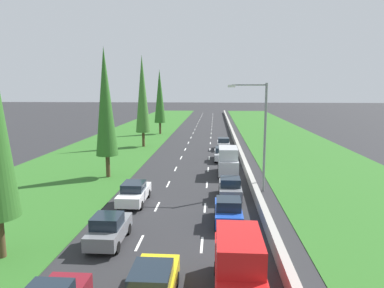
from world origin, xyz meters
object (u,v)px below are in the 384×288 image
Objects in this scene: grey_hatchback_left_lane at (109,229)px; poplar_tree_fourth at (160,96)px; red_van_right_lane at (238,265)px; blue_hatchback_right_lane at (228,211)px; grey_hatchback_right_lane at (230,188)px; poplar_tree_third at (142,94)px; silver_sedan_right_lane at (222,154)px; silver_hatchback_right_lane at (223,144)px; silver_van_right_lane at (228,161)px; street_light_mast at (261,130)px; white_sedan_left_lane at (134,193)px; poplar_tree_second at (105,102)px; yellow_sedan_centre_lane at (152,287)px.

poplar_tree_fourth is (-4.48, 46.42, 6.26)m from grey_hatchback_left_lane.
blue_hatchback_right_lane is at bearing 90.74° from red_van_right_lane.
poplar_tree_third is (-11.77, 23.56, 6.87)m from grey_hatchback_right_lane.
silver_hatchback_right_lane is at bearing 87.22° from silver_sedan_right_lane.
silver_van_right_lane is 17.49m from grey_hatchback_left_lane.
poplar_tree_third is 1.48× the size of street_light_mast.
silver_hatchback_right_lane is at bearing 89.99° from grey_hatchback_right_lane.
grey_hatchback_left_lane is (-7.07, -8.48, 0.00)m from grey_hatchback_right_lane.
white_sedan_left_lane is 10.75m from poplar_tree_second.
poplar_tree_fourth reaches higher than street_light_mast.
blue_hatchback_right_lane is at bearing -111.56° from street_light_mast.
poplar_tree_second is (-11.66, -1.71, 5.87)m from silver_van_right_lane.
grey_hatchback_right_lane is at bearing -88.59° from silver_sedan_right_lane.
silver_sedan_right_lane is (-0.45, 6.98, -0.59)m from silver_van_right_lane.
poplar_tree_second is at bearing 121.05° from red_van_right_lane.
street_light_mast is at bearing 79.63° from red_van_right_lane.
poplar_tree_third is at bearing -90.89° from poplar_tree_fourth.
street_light_mast is (6.20, 15.90, 4.42)m from yellow_sedan_centre_lane.
red_van_right_lane is 1.26× the size of grey_hatchback_left_lane.
silver_hatchback_right_lane is 20.82m from poplar_tree_second.
poplar_tree_fourth is at bearing 95.51° from grey_hatchback_left_lane.
poplar_tree_third reaches higher than yellow_sedan_centre_lane.
grey_hatchback_right_lane is at bearing -90.77° from silver_van_right_lane.
yellow_sedan_centre_lane is at bearing -104.83° from grey_hatchback_right_lane.
silver_hatchback_right_lane is 20.78m from poplar_tree_fourth.
silver_hatchback_right_lane is (0.34, 27.05, 0.00)m from blue_hatchback_right_lane.
blue_hatchback_right_lane is 0.31× the size of poplar_tree_second.
poplar_tree_third is (-11.54, 36.62, 6.31)m from red_van_right_lane.
poplar_tree_second is (-11.57, -16.07, 6.43)m from silver_hatchback_right_lane.
yellow_sedan_centre_lane is 14.35m from grey_hatchback_right_lane.
red_van_right_lane reaches higher than white_sedan_left_lane.
poplar_tree_second reaches higher than silver_van_right_lane.
poplar_tree_second is at bearing 120.18° from white_sedan_left_lane.
yellow_sedan_centre_lane is 3.58m from red_van_right_lane.
white_sedan_left_lane is at bearing -167.07° from grey_hatchback_right_lane.
silver_hatchback_right_lane is at bearing 97.27° from street_light_mast.
street_light_mast is (14.08, -35.90, -1.87)m from poplar_tree_fourth.
silver_sedan_right_lane is 13.48m from street_light_mast.
red_van_right_lane is at bearing -33.80° from grey_hatchback_left_lane.
blue_hatchback_right_lane is 31.72m from poplar_tree_third.
red_van_right_lane and silver_van_right_lane have the same top height.
grey_hatchback_left_lane is at bearing -114.21° from silver_van_right_lane.
blue_hatchback_right_lane and silver_hatchback_right_lane have the same top height.
red_van_right_lane is 8.25m from grey_hatchback_left_lane.
silver_van_right_lane is at bearing 65.79° from grey_hatchback_left_lane.
grey_hatchback_right_lane is 27.22m from poplar_tree_third.
poplar_tree_third is at bearing 107.49° from red_van_right_lane.
blue_hatchback_right_lane is 12.70m from silver_van_right_lane.
poplar_tree_third is (-11.78, 1.73, 6.87)m from silver_hatchback_right_lane.
red_van_right_lane is 34.90m from silver_hatchback_right_lane.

